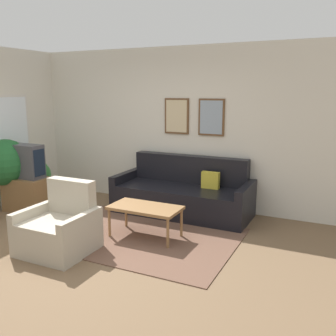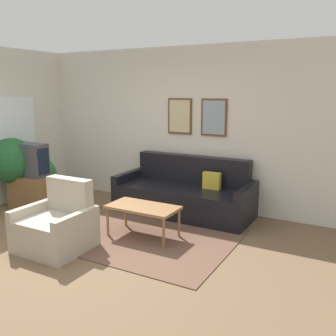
{
  "view_description": "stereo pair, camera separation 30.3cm",
  "coord_description": "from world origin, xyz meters",
  "px_view_note": "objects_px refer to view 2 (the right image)",
  "views": [
    {
      "loc": [
        2.85,
        -3.41,
        1.99
      ],
      "look_at": [
        0.5,
        1.49,
        0.85
      ],
      "focal_mm": 40.0,
      "sensor_mm": 36.0,
      "label": 1
    },
    {
      "loc": [
        3.12,
        -3.27,
        1.99
      ],
      "look_at": [
        0.5,
        1.49,
        0.85
      ],
      "focal_mm": 40.0,
      "sensor_mm": 36.0,
      "label": 2
    }
  ],
  "objects_px": {
    "coffee_table": "(143,209)",
    "armchair": "(57,227)",
    "couch": "(185,195)",
    "potted_plant_tall": "(12,162)",
    "tv": "(30,160)"
  },
  "relations": [
    {
      "from": "couch",
      "to": "coffee_table",
      "type": "xyz_separation_m",
      "value": [
        -0.06,
        -1.17,
        0.09
      ]
    },
    {
      "from": "coffee_table",
      "to": "armchair",
      "type": "bearing_deg",
      "value": -131.28
    },
    {
      "from": "armchair",
      "to": "potted_plant_tall",
      "type": "xyz_separation_m",
      "value": [
        -1.91,
        0.92,
        0.5
      ]
    },
    {
      "from": "couch",
      "to": "tv",
      "type": "relative_size",
      "value": 3.63
    },
    {
      "from": "couch",
      "to": "tv",
      "type": "bearing_deg",
      "value": -157.0
    },
    {
      "from": "tv",
      "to": "armchair",
      "type": "xyz_separation_m",
      "value": [
        1.57,
        -1.02,
        -0.56
      ]
    },
    {
      "from": "couch",
      "to": "armchair",
      "type": "relative_size",
      "value": 2.56
    },
    {
      "from": "coffee_table",
      "to": "potted_plant_tall",
      "type": "distance_m",
      "value": 2.69
    },
    {
      "from": "coffee_table",
      "to": "tv",
      "type": "relative_size",
      "value": 1.58
    },
    {
      "from": "couch",
      "to": "potted_plant_tall",
      "type": "bearing_deg",
      "value": -157.87
    },
    {
      "from": "coffee_table",
      "to": "tv",
      "type": "distance_m",
      "value": 2.37
    },
    {
      "from": "coffee_table",
      "to": "potted_plant_tall",
      "type": "relative_size",
      "value": 0.81
    },
    {
      "from": "couch",
      "to": "coffee_table",
      "type": "bearing_deg",
      "value": -92.82
    },
    {
      "from": "armchair",
      "to": "potted_plant_tall",
      "type": "height_order",
      "value": "potted_plant_tall"
    },
    {
      "from": "coffee_table",
      "to": "armchair",
      "type": "distance_m",
      "value": 1.14
    }
  ]
}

